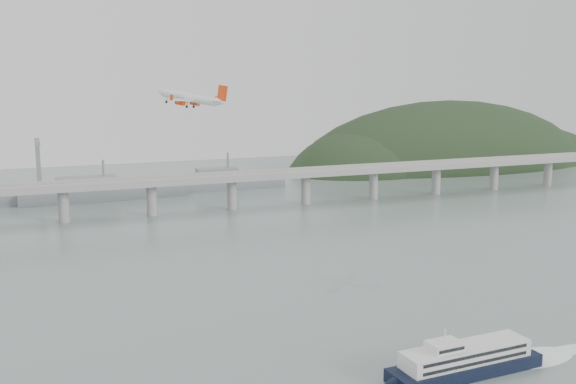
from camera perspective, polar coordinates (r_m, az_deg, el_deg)
name	(u,v)px	position (r m, az deg, el deg)	size (l,w,h in m)	color
ground	(347,321)	(235.73, 5.03, -10.82)	(900.00, 900.00, 0.00)	slate
bridge	(199,184)	(413.92, -7.58, 0.70)	(800.00, 22.00, 23.90)	gray
headland	(459,184)	(661.80, 14.24, 0.68)	(365.00, 155.00, 156.00)	black
ferry	(465,361)	(201.44, 14.77, -13.63)	(77.25, 15.51, 14.57)	black
airliner	(191,98)	(273.84, -8.20, 7.86)	(27.06, 28.90, 9.52)	white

